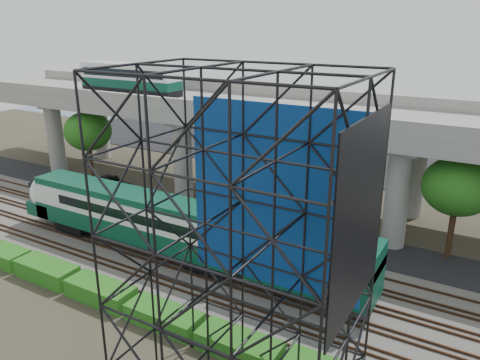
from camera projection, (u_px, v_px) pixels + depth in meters
The scene contains 13 objects.
ground at pixel (194, 285), 30.94m from camera, with size 140.00×140.00×0.00m, color #474233.
ballast_bed at pixel (210, 271), 32.55m from camera, with size 90.00×12.00×0.20m, color slate.
service_road at pixel (266, 227), 39.54m from camera, with size 90.00×5.00×0.08m, color black.
parking_lot at pixel (351, 160), 58.80m from camera, with size 90.00×18.00×0.08m, color black.
harbor_water at pixel (392, 128), 76.85m from camera, with size 140.00×40.00×0.03m, color slate.
rail_tracks at pixel (210, 268), 32.49m from camera, with size 90.00×9.52×0.16m.
commuter_train at pixel (158, 221), 33.76m from camera, with size 29.30×3.06×4.30m.
overpass at pixel (281, 119), 42.10m from camera, with size 80.00×12.00×12.40m.
scaffold_tower at pixel (238, 267), 18.15m from camera, with size 9.36×6.36×15.00m.
hedge_strip at pixel (164, 316), 26.76m from camera, with size 34.60×1.80×1.20m.
trees at pixel (250, 143), 44.63m from camera, with size 40.94×16.94×7.69m.
suv at pixel (113, 184), 47.82m from camera, with size 2.46×5.33×1.48m, color black.
parked_cars at pixel (352, 156), 58.20m from camera, with size 36.72×9.58×1.32m.
Camera 1 is at (16.23, -21.89, 16.51)m, focal length 35.00 mm.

